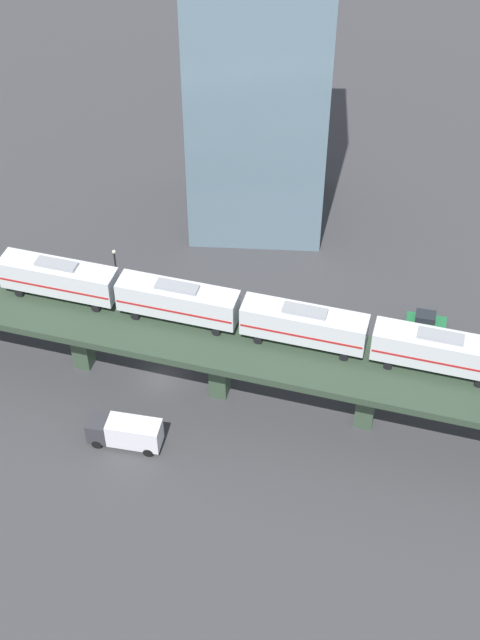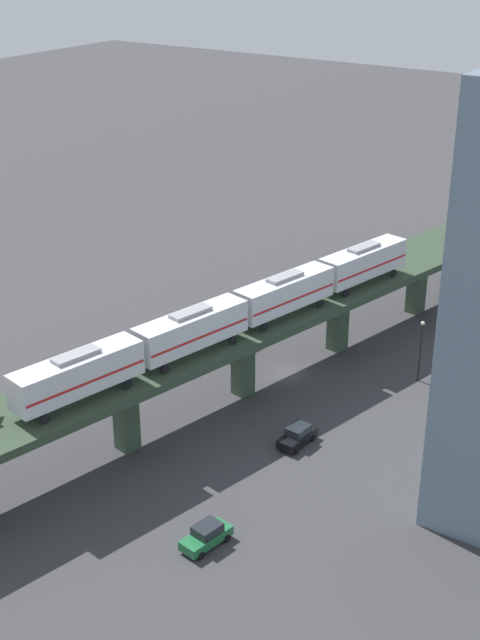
% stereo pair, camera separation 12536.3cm
% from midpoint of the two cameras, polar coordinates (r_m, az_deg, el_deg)
% --- Properties ---
extents(ground_plane, '(400.00, 400.00, 0.00)m').
position_cam_midpoint_polar(ground_plane, '(72.07, 32.09, -32.85)').
color(ground_plane, '#38383A').
extents(elevated_viaduct, '(27.63, 91.70, 7.91)m').
position_cam_midpoint_polar(elevated_viaduct, '(66.96, 33.61, -29.40)').
color(elevated_viaduct, '#2C3D2C').
rests_on(elevated_viaduct, ground).
extents(subway_train, '(13.25, 49.27, 4.45)m').
position_cam_midpoint_polar(subway_train, '(58.78, 33.66, -33.46)').
color(subway_train, silver).
rests_on(subway_train, elevated_viaduct).
extents(street_car_black, '(2.17, 4.51, 1.89)m').
position_cam_midpoint_polar(street_car_black, '(66.72, 40.69, -41.49)').
color(street_car_black, black).
rests_on(street_car_black, ground).
extents(street_car_silver, '(2.84, 4.71, 1.89)m').
position_cam_midpoint_polar(street_car_silver, '(93.01, 39.86, -19.26)').
color(street_car_silver, '#B7BABF').
rests_on(street_car_silver, ground).
extents(street_car_green, '(2.50, 4.63, 1.89)m').
position_cam_midpoint_polar(street_car_green, '(61.14, 45.04, -55.45)').
color(street_car_green, '#1E6638').
rests_on(street_car_green, ground).
extents(delivery_truck, '(3.15, 7.43, 3.20)m').
position_cam_midpoint_polar(delivery_truck, '(71.35, 24.79, -29.13)').
color(delivery_truck, '#333338').
rests_on(delivery_truck, ground).
extents(street_lamp, '(0.44, 0.44, 6.94)m').
position_cam_midpoint_polar(street_lamp, '(75.78, 43.90, -28.43)').
color(street_lamp, black).
rests_on(street_lamp, ground).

